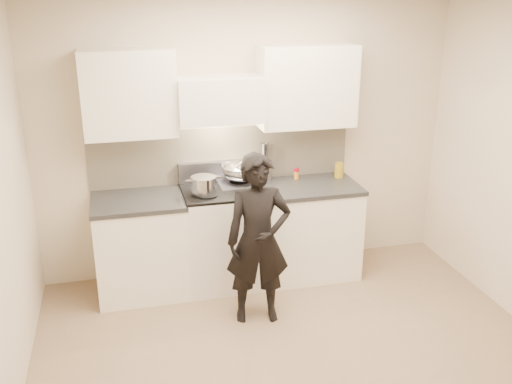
% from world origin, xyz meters
% --- Properties ---
extents(ground_plane, '(4.00, 4.00, 0.00)m').
position_xyz_m(ground_plane, '(0.00, 0.00, 0.00)').
color(ground_plane, '#846C4F').
extents(room_shell, '(4.04, 3.54, 2.70)m').
position_xyz_m(room_shell, '(-0.06, 0.37, 1.60)').
color(room_shell, beige).
rests_on(room_shell, ground).
extents(stove, '(0.76, 0.65, 0.96)m').
position_xyz_m(stove, '(-0.30, 1.42, 0.47)').
color(stove, silver).
rests_on(stove, ground).
extents(counter_right, '(0.92, 0.67, 0.92)m').
position_xyz_m(counter_right, '(0.53, 1.43, 0.46)').
color(counter_right, white).
rests_on(counter_right, ground).
extents(counter_left, '(0.82, 0.67, 0.92)m').
position_xyz_m(counter_left, '(-1.08, 1.43, 0.46)').
color(counter_left, white).
rests_on(counter_left, ground).
extents(wok, '(0.38, 0.46, 0.31)m').
position_xyz_m(wok, '(-0.10, 1.57, 1.06)').
color(wok, silver).
rests_on(wok, stove).
extents(stock_pot, '(0.32, 0.25, 0.15)m').
position_xyz_m(stock_pot, '(-0.50, 1.33, 1.03)').
color(stock_pot, silver).
rests_on(stock_pot, stove).
extents(utensil_crock, '(0.14, 0.14, 0.36)m').
position_xyz_m(utensil_crock, '(0.15, 1.67, 1.03)').
color(utensil_crock, '#9391A2').
rests_on(utensil_crock, counter_right).
extents(spice_jar, '(0.05, 0.05, 0.11)m').
position_xyz_m(spice_jar, '(0.46, 1.61, 0.97)').
color(spice_jar, orange).
rests_on(spice_jar, counter_right).
extents(oil_glass, '(0.08, 0.08, 0.15)m').
position_xyz_m(oil_glass, '(0.88, 1.56, 0.99)').
color(oil_glass, '#A9851B').
rests_on(oil_glass, counter_right).
extents(person, '(0.57, 0.41, 1.46)m').
position_xyz_m(person, '(-0.15, 0.72, 0.73)').
color(person, black).
rests_on(person, ground).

